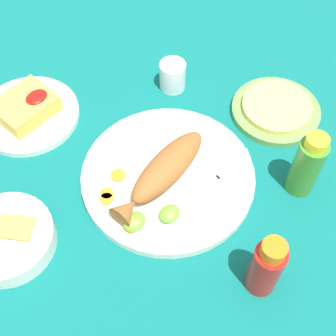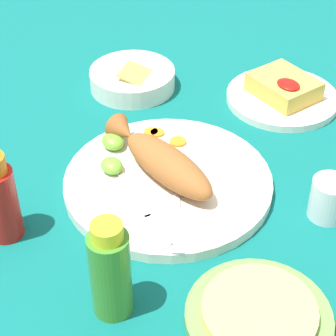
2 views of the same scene
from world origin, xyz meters
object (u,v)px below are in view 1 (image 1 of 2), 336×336
Objects in this scene: hot_sauce_bottle_green at (307,165)px; tortilla_plate at (276,111)px; hot_sauce_bottle_red at (266,267)px; fork_near at (209,160)px; guacamole_bowl at (7,238)px; main_plate at (168,177)px; fried_fish at (163,172)px; salt_cup at (173,77)px; fork_far at (214,181)px; side_plate_fries at (28,115)px.

hot_sauce_bottle_green is 0.19m from tortilla_plate.
hot_sauce_bottle_red reaches higher than tortilla_plate.
hot_sauce_bottle_red is at bearing -85.92° from fork_near.
guacamole_bowl is at bearing 162.43° from tortilla_plate.
main_plate is 0.04m from fried_fish.
guacamole_bowl is 0.89× the size of tortilla_plate.
hot_sauce_bottle_green reaches higher than fork_near.
main_plate is at bearing -140.83° from salt_cup.
hot_sauce_bottle_red is at bearing -164.95° from hot_sauce_bottle_green.
side_plate_fries is (-0.12, 0.39, -0.01)m from fork_far.
side_plate_fries is 1.14× the size of tortilla_plate.
hot_sauce_bottle_green is (0.11, -0.12, 0.05)m from fork_far.
main_plate is 0.33m from side_plate_fries.
fork_far is at bearing 131.81° from hot_sauce_bottle_green.
fork_near and fork_far have the same top height.
salt_cup is at bearing -32.05° from side_plate_fries.
fork_near is (0.09, -0.04, -0.02)m from fried_fish.
hot_sauce_bottle_red is at bearing -149.80° from tortilla_plate.
fried_fish is 1.68× the size of hot_sauce_bottle_red.
side_plate_fries is 0.29m from guacamole_bowl.
fork_far is 0.88× the size of side_plate_fries.
tortilla_plate is at bearing -17.57° from guacamole_bowl.
fork_near reaches higher than tortilla_plate.
fork_near is 0.25m from hot_sauce_bottle_red.
fork_near is at bearing 116.05° from hot_sauce_bottle_green.
salt_cup is 0.39× the size of guacamole_bowl.
hot_sauce_bottle_red is 0.21m from hot_sauce_bottle_green.
fork_far is at bearing -59.53° from main_plate.
hot_sauce_bottle_red reaches higher than fried_fish.
fork_near is 0.97× the size of guacamole_bowl.
fork_near is 2.50× the size of salt_cup.
hot_sauce_bottle_red reaches higher than salt_cup.
fork_far is 1.26× the size of hot_sauce_bottle_green.
hot_sauce_bottle_red is at bearing -102.31° from fried_fish.
fork_near reaches higher than main_plate.
side_plate_fries is at bearing 92.37° from hot_sauce_bottle_red.
main_plate is 1.77× the size of fork_far.
hot_sauce_bottle_green is at bearing -37.67° from fork_far.
hot_sauce_bottle_green is 0.79× the size of tortilla_plate.
guacamole_bowl reaches higher than tortilla_plate.
main_plate is 5.11× the size of salt_cup.
hot_sauce_bottle_green reaches higher than hot_sauce_bottle_red.
fried_fish is 1.43× the size of guacamole_bowl.
salt_cup is at bearing 111.75° from tortilla_plate.
side_plate_fries is (-0.23, 0.51, -0.06)m from hot_sauce_bottle_green.
tortilla_plate is (0.56, -0.18, -0.01)m from guacamole_bowl.
main_plate is at bearing 78.08° from hot_sauce_bottle_red.
hot_sauce_bottle_green reaches higher than side_plate_fries.
main_plate is at bearing 127.85° from hot_sauce_bottle_green.
guacamole_bowl is (-0.28, 0.12, 0.01)m from main_plate.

